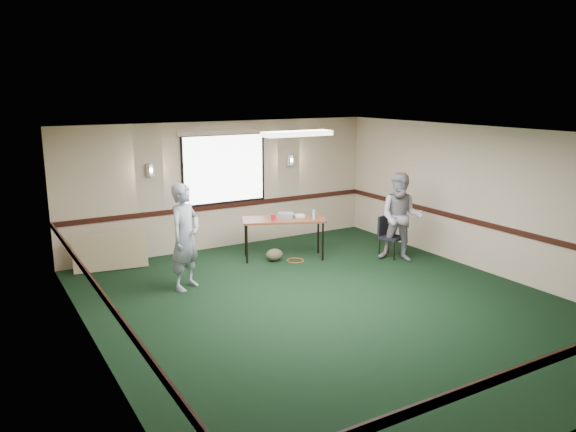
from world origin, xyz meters
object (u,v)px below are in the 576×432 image
folding_table (284,222)px  person_left (185,237)px  projector (286,215)px  person_right (401,217)px  conference_chair (388,233)px

folding_table → person_left: size_ratio=0.97×
projector → person_right: (1.85, -1.34, 0.01)m
projector → person_left: bearing=-124.7°
person_right → projector: bearing=-170.2°
folding_table → person_left: (-2.31, -0.69, 0.15)m
person_left → person_right: (4.24, -0.62, -0.03)m
folding_table → conference_chair: bearing=-3.4°
folding_table → conference_chair: 2.16m
folding_table → person_right: bearing=-10.8°
folding_table → projector: (0.07, 0.04, 0.11)m
folding_table → projector: size_ratio=5.73×
person_left → conference_chair: bearing=-36.4°
person_left → person_right: 4.28m
person_left → person_right: person_left is taller
conference_chair → person_right: size_ratio=0.47×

